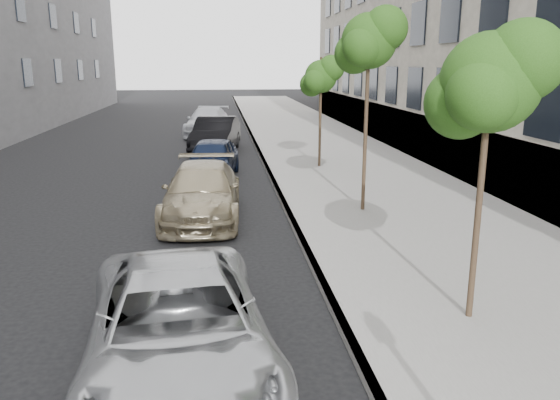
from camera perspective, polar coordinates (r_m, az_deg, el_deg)
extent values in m
plane|color=black|center=(7.29, -0.16, -19.40)|extent=(160.00, 160.00, 0.00)
cube|color=gray|center=(30.70, 2.91, 6.74)|extent=(6.40, 72.00, 0.14)
cube|color=#9E9B93|center=(30.35, -2.96, 6.65)|extent=(0.15, 72.00, 0.14)
cylinder|color=#38281C|center=(8.64, 20.25, 1.72)|extent=(0.10, 0.10, 4.31)
sphere|color=#254F14|center=(8.47, 21.11, 11.38)|extent=(1.44, 1.44, 1.44)
sphere|color=#254F14|center=(8.46, 24.08, 13.14)|extent=(1.15, 1.15, 1.15)
sphere|color=#254F14|center=(8.58, 18.36, 9.62)|extent=(1.08, 1.08, 1.08)
cylinder|color=#38281C|center=(14.62, 8.99, 8.78)|extent=(0.10, 0.10, 5.12)
sphere|color=#254F14|center=(14.57, 9.28, 16.08)|extent=(1.41, 1.41, 1.41)
sphere|color=#254F14|center=(14.49, 10.95, 17.22)|extent=(1.13, 1.13, 1.13)
sphere|color=#254F14|center=(14.73, 7.80, 14.94)|extent=(1.06, 1.06, 1.06)
cylinder|color=#38281C|center=(20.98, 4.22, 9.08)|extent=(0.10, 0.10, 4.09)
sphere|color=#254F14|center=(20.90, 4.29, 12.75)|extent=(1.22, 1.22, 1.22)
sphere|color=#254F14|center=(20.77, 5.39, 13.55)|extent=(0.97, 0.97, 0.97)
sphere|color=#254F14|center=(21.10, 3.33, 11.97)|extent=(0.91, 0.91, 0.91)
imported|color=#B1B3B6|center=(7.37, -10.56, -12.95)|extent=(2.85, 5.26, 1.40)
imported|color=tan|center=(14.59, -8.14, 0.84)|extent=(2.18, 4.93, 1.41)
imported|color=black|center=(19.59, -7.11, 4.30)|extent=(2.19, 4.34, 1.42)
imported|color=black|center=(25.30, -6.74, 6.76)|extent=(2.47, 5.13, 1.62)
imported|color=#B1B2B9|center=(31.48, -7.54, 8.10)|extent=(2.81, 5.54, 1.54)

